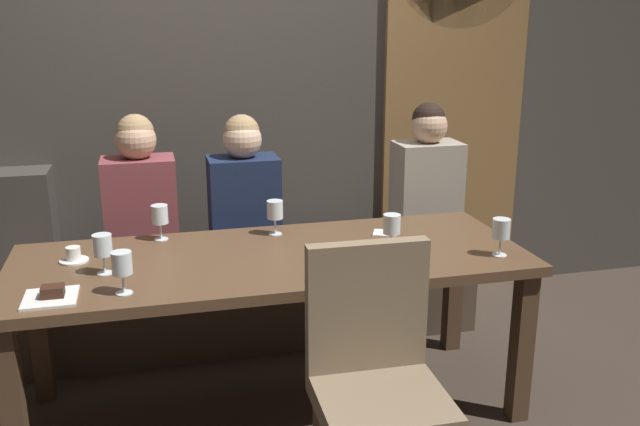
{
  "coord_description": "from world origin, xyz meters",
  "views": [
    {
      "loc": [
        -0.49,
        -2.77,
        1.75
      ],
      "look_at": [
        0.28,
        0.25,
        0.84
      ],
      "focal_mm": 38.8,
      "sensor_mm": 36.0,
      "label": 1
    }
  ],
  "objects_px": {
    "chair_near_side": "(375,366)",
    "wine_glass_near_right": "(122,264)",
    "wine_glass_far_left": "(102,246)",
    "wine_glass_center_front": "(392,225)",
    "wine_glass_center_back": "(160,215)",
    "wine_glass_end_right": "(275,211)",
    "banquette_bench": "(251,301)",
    "diner_bearded": "(244,195)",
    "diner_redhead": "(140,199)",
    "dining_table": "(272,274)",
    "wine_glass_near_left": "(501,230)",
    "espresso_cup": "(74,256)",
    "dessert_plate": "(51,295)",
    "diner_far_end": "(427,181)"
  },
  "relations": [
    {
      "from": "dining_table",
      "to": "wine_glass_center_front",
      "type": "height_order",
      "value": "wine_glass_center_front"
    },
    {
      "from": "diner_far_end",
      "to": "wine_glass_center_front",
      "type": "bearing_deg",
      "value": -121.98
    },
    {
      "from": "wine_glass_near_left",
      "to": "dessert_plate",
      "type": "distance_m",
      "value": 1.82
    },
    {
      "from": "diner_redhead",
      "to": "wine_glass_center_front",
      "type": "xyz_separation_m",
      "value": [
        1.06,
        -0.79,
        0.02
      ]
    },
    {
      "from": "wine_glass_center_front",
      "to": "banquette_bench",
      "type": "bearing_deg",
      "value": 124.11
    },
    {
      "from": "wine_glass_end_right",
      "to": "wine_glass_center_front",
      "type": "xyz_separation_m",
      "value": [
        0.45,
        -0.35,
        0.0
      ]
    },
    {
      "from": "diner_far_end",
      "to": "wine_glass_near_right",
      "type": "xyz_separation_m",
      "value": [
        -1.62,
        -1.0,
        0.01
      ]
    },
    {
      "from": "wine_glass_far_left",
      "to": "wine_glass_center_back",
      "type": "xyz_separation_m",
      "value": [
        0.23,
        0.39,
        0.0
      ]
    },
    {
      "from": "wine_glass_far_left",
      "to": "wine_glass_center_back",
      "type": "height_order",
      "value": "same"
    },
    {
      "from": "wine_glass_center_back",
      "to": "dessert_plate",
      "type": "bearing_deg",
      "value": -124.16
    },
    {
      "from": "dessert_plate",
      "to": "espresso_cup",
      "type": "bearing_deg",
      "value": 83.44
    },
    {
      "from": "banquette_bench",
      "to": "wine_glass_center_front",
      "type": "relative_size",
      "value": 15.24
    },
    {
      "from": "banquette_bench",
      "to": "diner_far_end",
      "type": "height_order",
      "value": "diner_far_end"
    },
    {
      "from": "dining_table",
      "to": "wine_glass_center_front",
      "type": "bearing_deg",
      "value": -7.31
    },
    {
      "from": "chair_near_side",
      "to": "wine_glass_center_back",
      "type": "distance_m",
      "value": 1.29
    },
    {
      "from": "wine_glass_center_back",
      "to": "diner_bearded",
      "type": "bearing_deg",
      "value": 39.91
    },
    {
      "from": "wine_glass_near_left",
      "to": "espresso_cup",
      "type": "relative_size",
      "value": 1.37
    },
    {
      "from": "wine_glass_end_right",
      "to": "dessert_plate",
      "type": "xyz_separation_m",
      "value": [
        -0.93,
        -0.55,
        -0.1
      ]
    },
    {
      "from": "wine_glass_end_right",
      "to": "diner_bearded",
      "type": "bearing_deg",
      "value": 101.73
    },
    {
      "from": "dining_table",
      "to": "wine_glass_near_right",
      "type": "xyz_separation_m",
      "value": [
        -0.61,
        -0.28,
        0.2
      ]
    },
    {
      "from": "dining_table",
      "to": "espresso_cup",
      "type": "xyz_separation_m",
      "value": [
        -0.82,
        0.13,
        0.11
      ]
    },
    {
      "from": "dining_table",
      "to": "wine_glass_near_right",
      "type": "relative_size",
      "value": 13.41
    },
    {
      "from": "wine_glass_end_right",
      "to": "dessert_plate",
      "type": "distance_m",
      "value": 1.09
    },
    {
      "from": "banquette_bench",
      "to": "espresso_cup",
      "type": "distance_m",
      "value": 1.14
    },
    {
      "from": "wine_glass_near_left",
      "to": "dessert_plate",
      "type": "bearing_deg",
      "value": -179.15
    },
    {
      "from": "wine_glass_center_back",
      "to": "espresso_cup",
      "type": "bearing_deg",
      "value": -150.33
    },
    {
      "from": "banquette_bench",
      "to": "wine_glass_center_back",
      "type": "height_order",
      "value": "wine_glass_center_back"
    },
    {
      "from": "chair_near_side",
      "to": "diner_bearded",
      "type": "relative_size",
      "value": 1.22
    },
    {
      "from": "diner_bearded",
      "to": "wine_glass_near_right",
      "type": "bearing_deg",
      "value": -121.05
    },
    {
      "from": "banquette_bench",
      "to": "wine_glass_far_left",
      "type": "distance_m",
      "value": 1.2
    },
    {
      "from": "dining_table",
      "to": "dessert_plate",
      "type": "xyz_separation_m",
      "value": [
        -0.87,
        -0.27,
        0.1
      ]
    },
    {
      "from": "diner_redhead",
      "to": "wine_glass_end_right",
      "type": "bearing_deg",
      "value": -35.76
    },
    {
      "from": "diner_far_end",
      "to": "banquette_bench",
      "type": "bearing_deg",
      "value": -178.89
    },
    {
      "from": "diner_bearded",
      "to": "espresso_cup",
      "type": "xyz_separation_m",
      "value": [
        -0.8,
        -0.57,
        -0.06
      ]
    },
    {
      "from": "wine_glass_far_left",
      "to": "wine_glass_center_front",
      "type": "bearing_deg",
      "value": -0.77
    },
    {
      "from": "banquette_bench",
      "to": "chair_near_side",
      "type": "distance_m",
      "value": 1.48
    },
    {
      "from": "dining_table",
      "to": "chair_near_side",
      "type": "bearing_deg",
      "value": -72.33
    },
    {
      "from": "chair_near_side",
      "to": "wine_glass_near_right",
      "type": "relative_size",
      "value": 5.98
    },
    {
      "from": "diner_redhead",
      "to": "chair_near_side",
      "type": "bearing_deg",
      "value": -61.86
    },
    {
      "from": "diner_redhead",
      "to": "wine_glass_end_right",
      "type": "xyz_separation_m",
      "value": [
        0.61,
        -0.44,
        0.02
      ]
    },
    {
      "from": "banquette_bench",
      "to": "wine_glass_near_right",
      "type": "height_order",
      "value": "wine_glass_near_right"
    },
    {
      "from": "banquette_bench",
      "to": "wine_glass_center_back",
      "type": "distance_m",
      "value": 0.86
    },
    {
      "from": "diner_bearded",
      "to": "dessert_plate",
      "type": "height_order",
      "value": "diner_bearded"
    },
    {
      "from": "wine_glass_center_front",
      "to": "wine_glass_center_back",
      "type": "bearing_deg",
      "value": 157.61
    },
    {
      "from": "wine_glass_end_right",
      "to": "wine_glass_center_back",
      "type": "distance_m",
      "value": 0.53
    },
    {
      "from": "dining_table",
      "to": "wine_glass_near_left",
      "type": "bearing_deg",
      "value": -14.3
    },
    {
      "from": "chair_near_side",
      "to": "dessert_plate",
      "type": "distance_m",
      "value": 1.2
    },
    {
      "from": "chair_near_side",
      "to": "dessert_plate",
      "type": "height_order",
      "value": "chair_near_side"
    },
    {
      "from": "wine_glass_near_left",
      "to": "dessert_plate",
      "type": "relative_size",
      "value": 0.86
    },
    {
      "from": "wine_glass_far_left",
      "to": "dessert_plate",
      "type": "distance_m",
      "value": 0.3
    }
  ]
}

